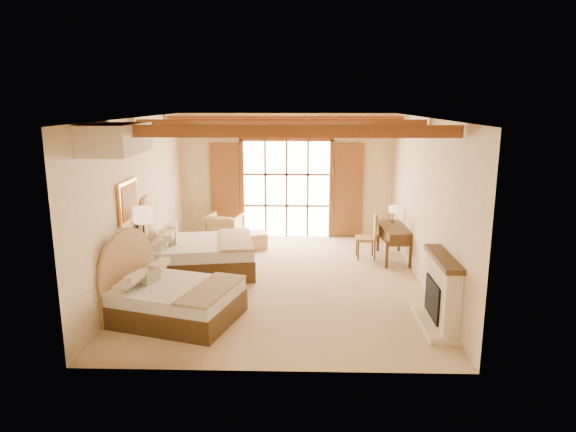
{
  "coord_description": "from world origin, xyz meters",
  "views": [
    {
      "loc": [
        0.41,
        -9.69,
        3.52
      ],
      "look_at": [
        0.13,
        0.2,
        1.28
      ],
      "focal_mm": 32.0,
      "sensor_mm": 36.0,
      "label": 1
    }
  ],
  "objects_px": {
    "bed_far": "(192,252)",
    "nightstand": "(147,279)",
    "armchair": "(225,229)",
    "bed_near": "(167,297)",
    "desk": "(394,242)"
  },
  "relations": [
    {
      "from": "bed_far",
      "to": "desk",
      "type": "bearing_deg",
      "value": 3.8
    },
    {
      "from": "bed_far",
      "to": "bed_near",
      "type": "bearing_deg",
      "value": -97.23
    },
    {
      "from": "nightstand",
      "to": "armchair",
      "type": "xyz_separation_m",
      "value": [
        0.94,
        3.45,
        0.11
      ]
    },
    {
      "from": "bed_far",
      "to": "armchair",
      "type": "xyz_separation_m",
      "value": [
        0.35,
        2.23,
        -0.06
      ]
    },
    {
      "from": "bed_far",
      "to": "nightstand",
      "type": "height_order",
      "value": "bed_far"
    },
    {
      "from": "desk",
      "to": "armchair",
      "type": "bearing_deg",
      "value": 157.14
    },
    {
      "from": "bed_far",
      "to": "nightstand",
      "type": "distance_m",
      "value": 1.37
    },
    {
      "from": "nightstand",
      "to": "armchair",
      "type": "distance_m",
      "value": 3.58
    },
    {
      "from": "armchair",
      "to": "bed_near",
      "type": "bearing_deg",
      "value": 98.57
    },
    {
      "from": "armchair",
      "to": "desk",
      "type": "xyz_separation_m",
      "value": [
        4.0,
        -1.2,
        0.03
      ]
    },
    {
      "from": "bed_near",
      "to": "nightstand",
      "type": "xyz_separation_m",
      "value": [
        -0.68,
        1.13,
        -0.11
      ]
    },
    {
      "from": "bed_near",
      "to": "armchair",
      "type": "bearing_deg",
      "value": 103.46
    },
    {
      "from": "bed_near",
      "to": "desk",
      "type": "xyz_separation_m",
      "value": [
        4.26,
        3.38,
        0.02
      ]
    },
    {
      "from": "bed_far",
      "to": "nightstand",
      "type": "xyz_separation_m",
      "value": [
        -0.59,
        -1.22,
        -0.17
      ]
    },
    {
      "from": "bed_far",
      "to": "nightstand",
      "type": "relative_size",
      "value": 4.53
    }
  ]
}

